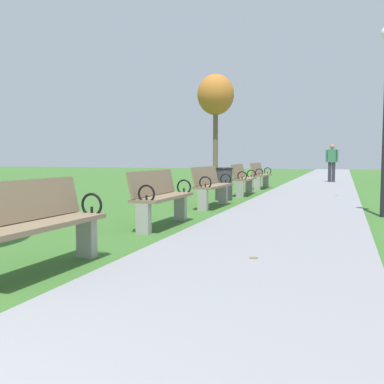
% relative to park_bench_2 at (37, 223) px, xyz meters
% --- Properties ---
extents(paved_walkway, '(2.67, 44.00, 0.02)m').
position_rel_park_bench_2_xyz_m(paved_walkway, '(1.84, 14.86, -0.48)').
color(paved_walkway, gray).
rests_on(paved_walkway, ground).
extents(park_bench_2, '(0.53, 1.62, 0.90)m').
position_rel_park_bench_2_xyz_m(park_bench_2, '(0.00, 0.00, 0.00)').
color(park_bench_2, '#7A664C').
rests_on(park_bench_2, ground).
extents(park_bench_3, '(0.49, 1.61, 0.90)m').
position_rel_park_bench_2_xyz_m(park_bench_3, '(-0.00, 3.04, 0.00)').
color(park_bench_3, '#7A664C').
rests_on(park_bench_3, ground).
extents(park_bench_4, '(0.51, 1.61, 0.90)m').
position_rel_park_bench_2_xyz_m(park_bench_4, '(-0.00, 5.92, 0.00)').
color(park_bench_4, '#7A664C').
rests_on(park_bench_4, ground).
extents(park_bench_5, '(0.53, 1.62, 0.90)m').
position_rel_park_bench_2_xyz_m(park_bench_5, '(-0.00, 9.19, 0.00)').
color(park_bench_5, '#7A664C').
rests_on(park_bench_5, ground).
extents(park_bench_6, '(0.51, 1.61, 0.90)m').
position_rel_park_bench_2_xyz_m(park_bench_6, '(-0.00, 12.00, 0.00)').
color(park_bench_6, '#7A664C').
rests_on(park_bench_6, ground).
extents(tree_2, '(1.37, 1.37, 4.18)m').
position_rel_park_bench_2_xyz_m(tree_2, '(-1.83, 12.68, 2.87)').
color(tree_2, brown).
rests_on(tree_2, ground).
extents(pedestrian_walking, '(0.53, 0.25, 1.62)m').
position_rel_park_bench_2_xyz_m(pedestrian_walking, '(2.27, 16.69, 0.44)').
color(pedestrian_walking, '#2D2D38').
rests_on(pedestrian_walking, paved_walkway).
extents(trash_bin, '(0.48, 0.48, 0.84)m').
position_rel_park_bench_2_xyz_m(trash_bin, '(-0.15, 7.55, -0.06)').
color(trash_bin, '#38383D').
rests_on(trash_bin, ground).
extents(scattered_leaves, '(4.49, 17.22, 0.02)m').
position_rel_park_bench_2_xyz_m(scattered_leaves, '(0.26, 7.36, -0.47)').
color(scattered_leaves, gold).
rests_on(scattered_leaves, ground).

